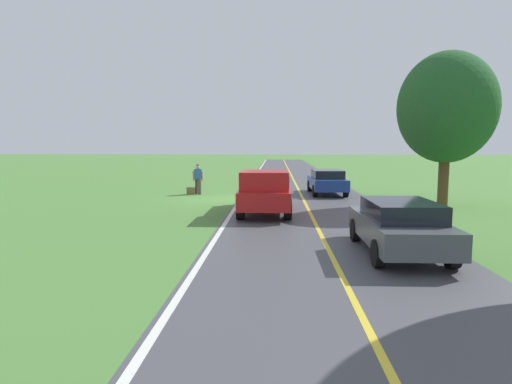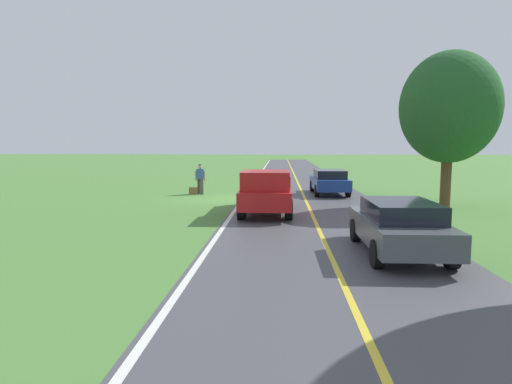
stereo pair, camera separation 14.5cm
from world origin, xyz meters
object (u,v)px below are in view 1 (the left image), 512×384
at_px(pickup_truck_passing, 265,190).
at_px(sedan_near_oncoming, 327,181).
at_px(suitcase_carried, 191,191).
at_px(tree_far_side_near, 447,108).
at_px(hitchhiker_walking, 198,177).
at_px(sedan_mid_oncoming, 399,225).

xyz_separation_m(pickup_truck_passing, sedan_near_oncoming, (-3.39, -7.28, -0.21)).
bearing_deg(suitcase_carried, tree_far_side_near, 70.55).
relative_size(hitchhiker_walking, suitcase_carried, 3.80).
bearing_deg(pickup_truck_passing, tree_far_side_near, -163.32).
height_order(sedan_near_oncoming, sedan_mid_oncoming, same).
bearing_deg(sedan_near_oncoming, sedan_mid_oncoming, 91.18).
relative_size(suitcase_carried, tree_far_side_near, 0.07).
distance_m(suitcase_carried, sedan_near_oncoming, 7.87).
relative_size(suitcase_carried, pickup_truck_passing, 0.09).
relative_size(pickup_truck_passing, sedan_near_oncoming, 1.22).
relative_size(hitchhiker_walking, pickup_truck_passing, 0.32).
bearing_deg(sedan_mid_oncoming, sedan_near_oncoming, -88.82).
relative_size(tree_far_side_near, sedan_near_oncoming, 1.58).
bearing_deg(suitcase_carried, sedan_mid_oncoming, 31.18).
relative_size(hitchhiker_walking, sedan_near_oncoming, 0.39).
height_order(hitchhiker_walking, suitcase_carried, hitchhiker_walking).
bearing_deg(suitcase_carried, pickup_truck_passing, 32.84).
bearing_deg(pickup_truck_passing, hitchhiker_walking, -59.64).
bearing_deg(tree_far_side_near, pickup_truck_passing, 16.68).
height_order(pickup_truck_passing, sedan_mid_oncoming, pickup_truck_passing).
xyz_separation_m(tree_far_side_near, sedan_mid_oncoming, (4.46, 8.86, -3.74)).
bearing_deg(tree_far_side_near, suitcase_carried, -19.08).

